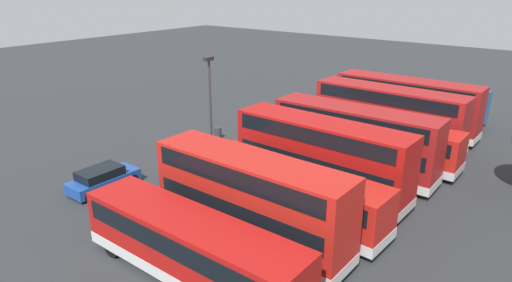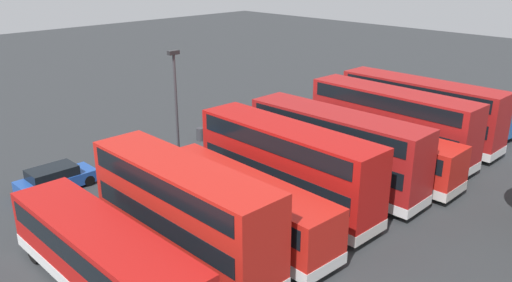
{
  "view_description": "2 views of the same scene",
  "coord_description": "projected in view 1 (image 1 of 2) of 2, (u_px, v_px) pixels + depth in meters",
  "views": [
    {
      "loc": [
        24.16,
        21.5,
        12.45
      ],
      "look_at": [
        -0.56,
        2.15,
        1.13
      ],
      "focal_mm": 31.79,
      "sensor_mm": 36.0,
      "label": 1
    },
    {
      "loc": [
        20.83,
        25.85,
        12.88
      ],
      "look_at": [
        -1.22,
        3.57,
        1.61
      ],
      "focal_mm": 36.22,
      "sensor_mm": 36.0,
      "label": 2
    }
  ],
  "objects": [
    {
      "name": "waste_bin_yellow",
      "position": [
        218.0,
        133.0,
        37.14
      ],
      "size": [
        0.6,
        0.6,
        0.95
      ],
      "primitive_type": "cylinder",
      "color": "#333338",
      "rests_on": "ground"
    },
    {
      "name": "bus_double_decker_fourth",
      "position": [
        354.0,
        139.0,
        29.88
      ],
      "size": [
        2.77,
        11.13,
        4.55
      ],
      "color": "#A51919",
      "rests_on": "ground"
    },
    {
      "name": "bus_single_deck_third",
      "position": [
        374.0,
        138.0,
        32.49
      ],
      "size": [
        2.7,
        12.05,
        2.95
      ],
      "color": "red",
      "rests_on": "ground"
    },
    {
      "name": "bus_single_deck_sixth",
      "position": [
        292.0,
        191.0,
        24.44
      ],
      "size": [
        2.99,
        11.06,
        2.95
      ],
      "color": "red",
      "rests_on": "ground"
    },
    {
      "name": "lamp_post_tall",
      "position": [
        210.0,
        105.0,
        29.82
      ],
      "size": [
        0.7,
        0.3,
        7.74
      ],
      "color": "#38383D",
      "rests_on": "ground"
    },
    {
      "name": "bus_double_decker_fifth",
      "position": [
        321.0,
        155.0,
        27.17
      ],
      "size": [
        2.82,
        11.17,
        4.55
      ],
      "color": "#B71411",
      "rests_on": "ground"
    },
    {
      "name": "car_hatchback_silver",
      "position": [
        103.0,
        179.0,
        28.12
      ],
      "size": [
        4.39,
        1.83,
        1.43
      ],
      "color": "#1E479E",
      "rests_on": "ground"
    },
    {
      "name": "bus_double_decker_second",
      "position": [
        388.0,
        115.0,
        35.21
      ],
      "size": [
        2.83,
        11.75,
        4.55
      ],
      "color": "#A51919",
      "rests_on": "ground"
    },
    {
      "name": "ground_plane",
      "position": [
        229.0,
        151.0,
        34.59
      ],
      "size": [
        140.0,
        140.0,
        0.0
      ],
      "primitive_type": "plane",
      "color": "#2D3033"
    },
    {
      "name": "bus_double_decker_seventh",
      "position": [
        251.0,
        198.0,
        21.81
      ],
      "size": [
        2.65,
        10.51,
        4.55
      ],
      "color": "red",
      "rests_on": "ground"
    },
    {
      "name": "box_truck_blue",
      "position": [
        444.0,
        103.0,
        41.31
      ],
      "size": [
        3.55,
        7.78,
        3.2
      ],
      "color": "#235999",
      "rests_on": "ground"
    },
    {
      "name": "bus_double_decker_near_end",
      "position": [
        406.0,
        104.0,
        38.16
      ],
      "size": [
        2.66,
        11.9,
        4.55
      ],
      "color": "#A51919",
      "rests_on": "ground"
    },
    {
      "name": "bus_single_deck_far_end",
      "position": [
        191.0,
        247.0,
        19.38
      ],
      "size": [
        2.62,
        11.34,
        2.95
      ],
      "color": "#B71411",
      "rests_on": "ground"
    }
  ]
}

